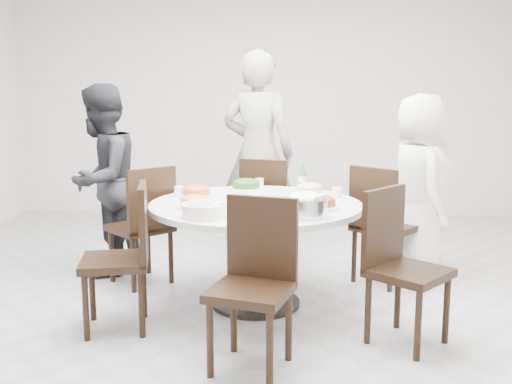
{
  "coord_description": "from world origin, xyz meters",
  "views": [
    {
      "loc": [
        0.25,
        -4.27,
        1.56
      ],
      "look_at": [
        0.05,
        -0.09,
        0.82
      ],
      "focal_mm": 42.0,
      "sensor_mm": 36.0,
      "label": 1
    }
  ],
  "objects_px": {
    "chair_nw": "(140,225)",
    "chair_s": "(250,287)",
    "diner_middle": "(258,153)",
    "soup_bowl": "(204,210)",
    "chair_n": "(269,210)",
    "rice_bowl": "(306,207)",
    "dining_table": "(256,254)",
    "diner_right": "(418,187)",
    "chair_sw": "(114,258)",
    "diner_left": "(102,180)",
    "chair_se": "(409,269)",
    "beverage_bottle": "(302,177)",
    "chair_ne": "(385,224)"
  },
  "relations": [
    {
      "from": "diner_right",
      "to": "diner_middle",
      "type": "xyz_separation_m",
      "value": [
        -1.34,
        0.69,
        0.19
      ]
    },
    {
      "from": "chair_nw",
      "to": "diner_middle",
      "type": "xyz_separation_m",
      "value": [
        0.89,
        0.97,
        0.47
      ]
    },
    {
      "from": "chair_sw",
      "to": "chair_s",
      "type": "height_order",
      "value": "same"
    },
    {
      "from": "chair_n",
      "to": "chair_nw",
      "type": "xyz_separation_m",
      "value": [
        -1.01,
        -0.62,
        0.0
      ]
    },
    {
      "from": "chair_nw",
      "to": "diner_left",
      "type": "relative_size",
      "value": 0.6
    },
    {
      "from": "chair_s",
      "to": "diner_left",
      "type": "relative_size",
      "value": 0.6
    },
    {
      "from": "chair_ne",
      "to": "chair_s",
      "type": "distance_m",
      "value": 1.84
    },
    {
      "from": "chair_s",
      "to": "chair_ne",
      "type": "bearing_deg",
      "value": 74.84
    },
    {
      "from": "chair_sw",
      "to": "soup_bowl",
      "type": "relative_size",
      "value": 3.4
    },
    {
      "from": "chair_s",
      "to": "diner_middle",
      "type": "bearing_deg",
      "value": 108.82
    },
    {
      "from": "chair_sw",
      "to": "chair_se",
      "type": "relative_size",
      "value": 1.0
    },
    {
      "from": "diner_left",
      "to": "diner_right",
      "type": "bearing_deg",
      "value": 102.24
    },
    {
      "from": "diner_right",
      "to": "rice_bowl",
      "type": "bearing_deg",
      "value": 131.63
    },
    {
      "from": "chair_sw",
      "to": "diner_right",
      "type": "relative_size",
      "value": 0.63
    },
    {
      "from": "chair_sw",
      "to": "diner_right",
      "type": "bearing_deg",
      "value": 107.78
    },
    {
      "from": "chair_sw",
      "to": "beverage_bottle",
      "type": "relative_size",
      "value": 4.36
    },
    {
      "from": "chair_sw",
      "to": "diner_middle",
      "type": "bearing_deg",
      "value": 145.01
    },
    {
      "from": "diner_left",
      "to": "chair_nw",
      "type": "bearing_deg",
      "value": 67.89
    },
    {
      "from": "chair_nw",
      "to": "chair_ne",
      "type": "bearing_deg",
      "value": 138.76
    },
    {
      "from": "chair_sw",
      "to": "diner_left",
      "type": "xyz_separation_m",
      "value": [
        -0.42,
        1.17,
        0.32
      ]
    },
    {
      "from": "chair_s",
      "to": "soup_bowl",
      "type": "bearing_deg",
      "value": 138.83
    },
    {
      "from": "chair_s",
      "to": "soup_bowl",
      "type": "height_order",
      "value": "chair_s"
    },
    {
      "from": "diner_right",
      "to": "diner_middle",
      "type": "height_order",
      "value": "diner_middle"
    },
    {
      "from": "chair_nw",
      "to": "beverage_bottle",
      "type": "relative_size",
      "value": 4.36
    },
    {
      "from": "chair_ne",
      "to": "rice_bowl",
      "type": "bearing_deg",
      "value": 98.06
    },
    {
      "from": "chair_ne",
      "to": "chair_se",
      "type": "distance_m",
      "value": 1.18
    },
    {
      "from": "dining_table",
      "to": "diner_left",
      "type": "relative_size",
      "value": 0.95
    },
    {
      "from": "chair_ne",
      "to": "rice_bowl",
      "type": "height_order",
      "value": "chair_ne"
    },
    {
      "from": "chair_sw",
      "to": "diner_middle",
      "type": "distance_m",
      "value": 2.13
    },
    {
      "from": "diner_left",
      "to": "rice_bowl",
      "type": "xyz_separation_m",
      "value": [
        1.65,
        -1.11,
        0.02
      ]
    },
    {
      "from": "soup_bowl",
      "to": "beverage_bottle",
      "type": "relative_size",
      "value": 1.28
    },
    {
      "from": "chair_n",
      "to": "rice_bowl",
      "type": "bearing_deg",
      "value": 115.6
    },
    {
      "from": "chair_sw",
      "to": "rice_bowl",
      "type": "xyz_separation_m",
      "value": [
        1.22,
        0.06,
        0.33
      ]
    },
    {
      "from": "chair_s",
      "to": "diner_left",
      "type": "xyz_separation_m",
      "value": [
        -1.33,
        1.7,
        0.32
      ]
    },
    {
      "from": "diner_middle",
      "to": "beverage_bottle",
      "type": "height_order",
      "value": "diner_middle"
    },
    {
      "from": "dining_table",
      "to": "diner_right",
      "type": "xyz_separation_m",
      "value": [
        1.29,
        0.73,
        0.38
      ]
    },
    {
      "from": "dining_table",
      "to": "diner_middle",
      "type": "height_order",
      "value": "diner_middle"
    },
    {
      "from": "beverage_bottle",
      "to": "dining_table",
      "type": "bearing_deg",
      "value": -123.68
    },
    {
      "from": "chair_nw",
      "to": "chair_s",
      "type": "xyz_separation_m",
      "value": [
        0.96,
        -1.45,
        0.0
      ]
    },
    {
      "from": "chair_ne",
      "to": "diner_left",
      "type": "distance_m",
      "value": 2.34
    },
    {
      "from": "chair_nw",
      "to": "chair_se",
      "type": "height_order",
      "value": "same"
    },
    {
      "from": "dining_table",
      "to": "soup_bowl",
      "type": "relative_size",
      "value": 5.37
    },
    {
      "from": "chair_s",
      "to": "diner_left",
      "type": "height_order",
      "value": "diner_left"
    },
    {
      "from": "dining_table",
      "to": "diner_right",
      "type": "bearing_deg",
      "value": 29.53
    },
    {
      "from": "chair_n",
      "to": "diner_middle",
      "type": "bearing_deg",
      "value": -55.88
    },
    {
      "from": "dining_table",
      "to": "chair_se",
      "type": "relative_size",
      "value": 1.58
    },
    {
      "from": "dining_table",
      "to": "rice_bowl",
      "type": "bearing_deg",
      "value": -50.67
    },
    {
      "from": "chair_sw",
      "to": "chair_se",
      "type": "distance_m",
      "value": 1.85
    },
    {
      "from": "chair_sw",
      "to": "chair_se",
      "type": "bearing_deg",
      "value": 74.37
    },
    {
      "from": "rice_bowl",
      "to": "beverage_bottle",
      "type": "relative_size",
      "value": 1.24
    }
  ]
}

